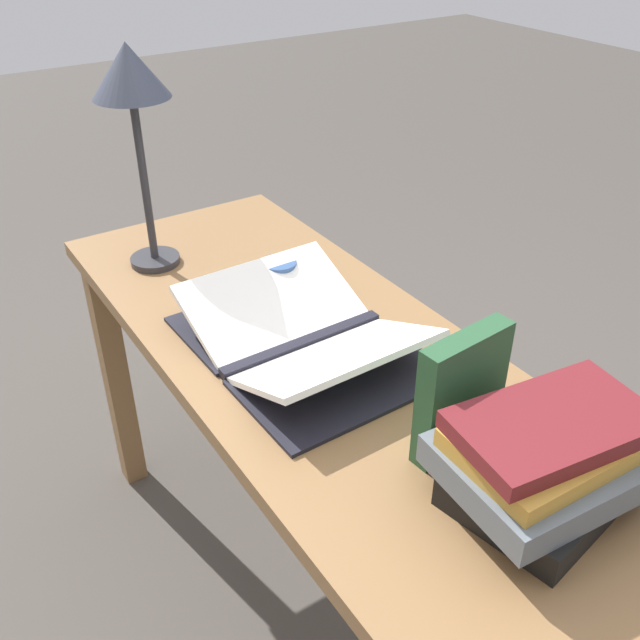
% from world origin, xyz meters
% --- Properties ---
extents(ground_plane, '(12.00, 12.00, 0.00)m').
position_xyz_m(ground_plane, '(0.00, 0.00, 0.00)').
color(ground_plane, '#47423D').
extents(reading_desk, '(1.60, 0.55, 0.77)m').
position_xyz_m(reading_desk, '(0.00, 0.00, 0.66)').
color(reading_desk, brown).
rests_on(reading_desk, ground_plane).
extents(open_book, '(0.49, 0.37, 0.10)m').
position_xyz_m(open_book, '(0.09, 0.02, 0.80)').
color(open_book, black).
rests_on(open_book, reading_desk).
extents(book_stack_tall, '(0.24, 0.30, 0.16)m').
position_xyz_m(book_stack_tall, '(-0.42, -0.06, 0.85)').
color(book_stack_tall, black).
rests_on(book_stack_tall, reading_desk).
extents(book_standing_upright, '(0.05, 0.17, 0.21)m').
position_xyz_m(book_standing_upright, '(-0.27, -0.04, 0.88)').
color(book_standing_upright, '#234C2D').
rests_on(book_standing_upright, reading_desk).
extents(reading_lamp, '(0.16, 0.16, 0.49)m').
position_xyz_m(reading_lamp, '(0.58, 0.13, 1.17)').
color(reading_lamp, '#2D2D33').
rests_on(reading_lamp, reading_desk).
extents(coffee_mug, '(0.07, 0.10, 0.08)m').
position_xyz_m(coffee_mug, '(0.29, -0.04, 0.81)').
color(coffee_mug, '#335184').
rests_on(coffee_mug, reading_desk).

